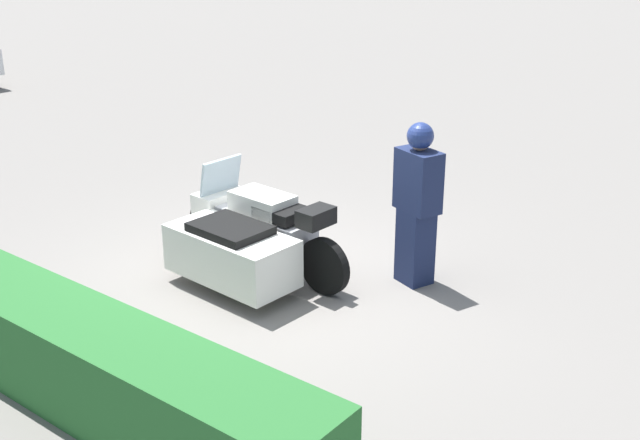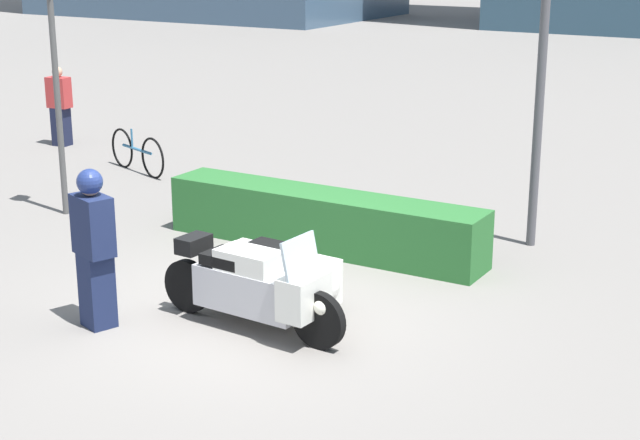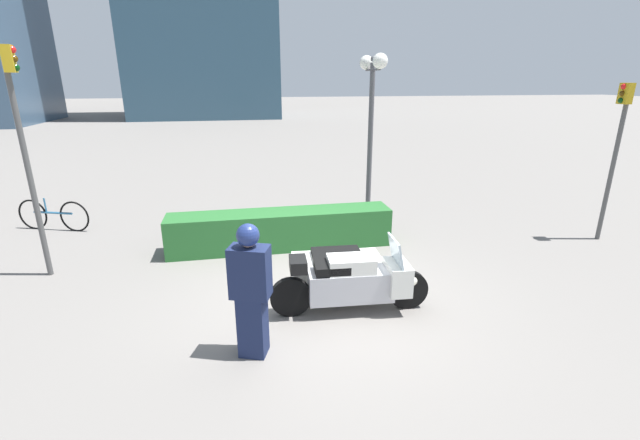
{
  "view_description": "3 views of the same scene",
  "coord_description": "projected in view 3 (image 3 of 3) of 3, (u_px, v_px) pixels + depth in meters",
  "views": [
    {
      "loc": [
        -5.06,
        5.59,
        3.7
      ],
      "look_at": [
        -0.32,
        -0.5,
        0.69
      ],
      "focal_mm": 45.0,
      "sensor_mm": 36.0,
      "label": 1
    },
    {
      "loc": [
        5.9,
        -8.3,
        4.07
      ],
      "look_at": [
        0.74,
        0.42,
        1.07
      ],
      "focal_mm": 55.0,
      "sensor_mm": 36.0,
      "label": 2
    },
    {
      "loc": [
        -1.18,
        -5.8,
        3.3
      ],
      "look_at": [
        0.06,
        0.56,
        1.16
      ],
      "focal_mm": 24.0,
      "sensor_mm": 36.0,
      "label": 3
    }
  ],
  "objects": [
    {
      "name": "bicycle_parked",
      "position": [
        53.0,
        215.0,
        9.75
      ],
      "size": [
        1.68,
        0.63,
        0.77
      ],
      "rotation": [
        0.0,
        0.0,
        -0.34
      ],
      "color": "black",
      "rests_on": "ground"
    },
    {
      "name": "traffic_light_near",
      "position": [
        617.0,
        140.0,
        8.62
      ],
      "size": [
        0.22,
        0.28,
        3.24
      ],
      "rotation": [
        0.0,
        0.0,
        3.01
      ],
      "color": "#4C4C4C",
      "rests_on": "ground"
    },
    {
      "name": "police_motorcycle",
      "position": [
        349.0,
        275.0,
        6.55
      ],
      "size": [
        2.36,
        1.29,
        1.14
      ],
      "rotation": [
        0.0,
        0.0,
        -0.07
      ],
      "color": "black",
      "rests_on": "ground"
    },
    {
      "name": "ground_plane",
      "position": [
        323.0,
        302.0,
        6.66
      ],
      "size": [
        160.0,
        160.0,
        0.0
      ],
      "primitive_type": "plane",
      "color": "slate"
    },
    {
      "name": "officer_rider",
      "position": [
        251.0,
        288.0,
        5.14
      ],
      "size": [
        0.54,
        0.43,
        1.73
      ],
      "rotation": [
        0.0,
        0.0,
        -1.91
      ],
      "color": "#192347",
      "rests_on": "ground"
    },
    {
      "name": "traffic_light_far",
      "position": [
        23.0,
        134.0,
        6.84
      ],
      "size": [
        0.22,
        0.28,
        3.8
      ],
      "rotation": [
        0.0,
        0.0,
        0.21
      ],
      "color": "#4C4C4C",
      "rests_on": "ground"
    },
    {
      "name": "twin_lamp_post",
      "position": [
        372.0,
        97.0,
        9.81
      ],
      "size": [
        0.33,
        1.33,
        3.84
      ],
      "color": "#4C4C51",
      "rests_on": "ground"
    },
    {
      "name": "hedge_bush_curbside",
      "position": [
        281.0,
        230.0,
        8.72
      ],
      "size": [
        4.49,
        0.73,
        0.77
      ],
      "primitive_type": "cube",
      "color": "#28662D",
      "rests_on": "ground"
    }
  ]
}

